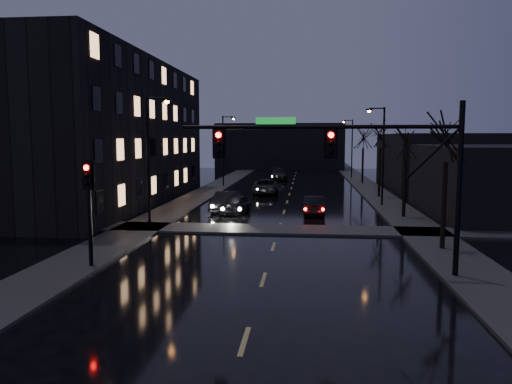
% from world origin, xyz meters
% --- Properties ---
extents(ground, '(160.00, 160.00, 0.00)m').
position_xyz_m(ground, '(0.00, 0.00, 0.00)').
color(ground, black).
rests_on(ground, ground).
extents(sidewalk_left, '(3.00, 140.00, 0.12)m').
position_xyz_m(sidewalk_left, '(-8.50, 35.00, 0.06)').
color(sidewalk_left, '#2D2D2B').
rests_on(sidewalk_left, ground).
extents(sidewalk_right, '(3.00, 140.00, 0.12)m').
position_xyz_m(sidewalk_right, '(8.50, 35.00, 0.06)').
color(sidewalk_right, '#2D2D2B').
rests_on(sidewalk_right, ground).
extents(sidewalk_cross, '(40.00, 3.00, 0.12)m').
position_xyz_m(sidewalk_cross, '(0.00, 18.50, 0.06)').
color(sidewalk_cross, '#2D2D2B').
rests_on(sidewalk_cross, ground).
extents(apartment_block, '(12.00, 30.00, 12.00)m').
position_xyz_m(apartment_block, '(-16.50, 30.00, 6.00)').
color(apartment_block, black).
rests_on(apartment_block, ground).
extents(commercial_right_near, '(10.00, 14.00, 5.00)m').
position_xyz_m(commercial_right_near, '(15.50, 26.00, 2.50)').
color(commercial_right_near, black).
rests_on(commercial_right_near, ground).
extents(commercial_right_far, '(12.00, 18.00, 6.00)m').
position_xyz_m(commercial_right_far, '(17.00, 48.00, 3.00)').
color(commercial_right_far, black).
rests_on(commercial_right_far, ground).
extents(far_block, '(22.00, 10.00, 8.00)m').
position_xyz_m(far_block, '(-3.00, 78.00, 4.00)').
color(far_block, black).
rests_on(far_block, ground).
extents(signal_mast, '(11.11, 0.41, 7.00)m').
position_xyz_m(signal_mast, '(3.85, 9.00, 4.87)').
color(signal_mast, black).
rests_on(signal_mast, ground).
extents(signal_pole_left, '(0.35, 0.41, 4.53)m').
position_xyz_m(signal_pole_left, '(-7.50, 8.99, 3.01)').
color(signal_pole_left, black).
rests_on(signal_pole_left, ground).
extents(tree_near, '(3.52, 3.52, 8.08)m').
position_xyz_m(tree_near, '(8.40, 14.00, 6.22)').
color(tree_near, black).
rests_on(tree_near, ground).
extents(tree_mid_a, '(3.30, 3.30, 7.58)m').
position_xyz_m(tree_mid_a, '(8.40, 24.00, 5.83)').
color(tree_mid_a, black).
rests_on(tree_mid_a, ground).
extents(tree_mid_b, '(3.74, 3.74, 8.59)m').
position_xyz_m(tree_mid_b, '(8.40, 36.00, 6.61)').
color(tree_mid_b, black).
rests_on(tree_mid_b, ground).
extents(tree_far, '(3.43, 3.43, 7.88)m').
position_xyz_m(tree_far, '(8.40, 50.00, 6.06)').
color(tree_far, black).
rests_on(tree_far, ground).
extents(streetlight_l_near, '(1.53, 0.28, 8.00)m').
position_xyz_m(streetlight_l_near, '(-7.58, 18.00, 4.77)').
color(streetlight_l_near, black).
rests_on(streetlight_l_near, ground).
extents(streetlight_l_far, '(1.53, 0.28, 8.00)m').
position_xyz_m(streetlight_l_far, '(-7.58, 45.00, 4.77)').
color(streetlight_l_far, black).
rests_on(streetlight_l_far, ground).
extents(streetlight_r_mid, '(1.53, 0.28, 8.00)m').
position_xyz_m(streetlight_r_mid, '(7.58, 30.00, 4.77)').
color(streetlight_r_mid, black).
rests_on(streetlight_r_mid, ground).
extents(streetlight_r_far, '(1.53, 0.28, 8.00)m').
position_xyz_m(streetlight_r_far, '(7.58, 58.00, 4.77)').
color(streetlight_r_far, black).
rests_on(streetlight_r_far, ground).
extents(oncoming_car_a, '(2.09, 4.18, 1.37)m').
position_xyz_m(oncoming_car_a, '(-3.52, 24.97, 0.68)').
color(oncoming_car_a, black).
rests_on(oncoming_car_a, ground).
extents(oncoming_car_b, '(1.91, 4.55, 1.46)m').
position_xyz_m(oncoming_car_b, '(-4.48, 26.23, 0.73)').
color(oncoming_car_b, black).
rests_on(oncoming_car_b, ground).
extents(oncoming_car_c, '(2.76, 5.40, 1.46)m').
position_xyz_m(oncoming_car_c, '(-2.35, 37.89, 0.73)').
color(oncoming_car_c, black).
rests_on(oncoming_car_c, ground).
extents(oncoming_car_d, '(2.82, 5.59, 1.56)m').
position_xyz_m(oncoming_car_d, '(-2.05, 54.26, 0.78)').
color(oncoming_car_d, black).
rests_on(oncoming_car_d, ground).
extents(lead_car, '(1.56, 4.20, 1.37)m').
position_xyz_m(lead_car, '(2.20, 25.03, 0.69)').
color(lead_car, black).
rests_on(lead_car, ground).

